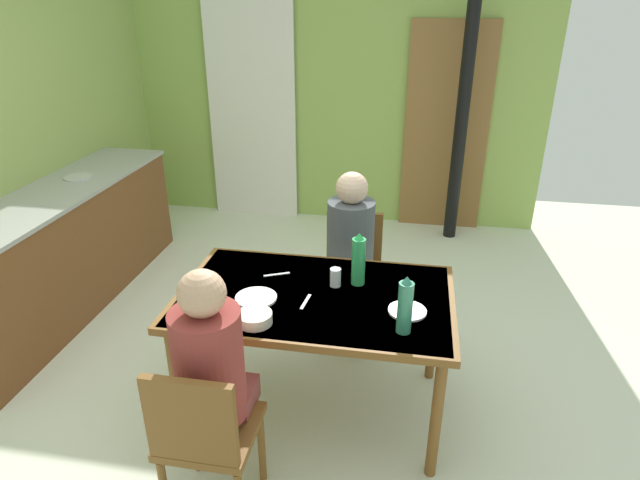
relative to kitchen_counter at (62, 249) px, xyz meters
name	(u,v)px	position (x,y,z in m)	size (l,w,h in m)	color
ground_plane	(258,375)	(1.69, -0.61, -0.45)	(7.21, 7.21, 0.00)	silver
wall_back	(329,86)	(1.69, 2.16, 0.92)	(4.23, 0.10, 2.74)	#94B454
wall_left	(0,123)	(-0.33, 0.08, 0.92)	(0.10, 4.16, 2.74)	#95AF58
door_wooden	(446,129)	(2.85, 2.08, 0.55)	(0.80, 0.05, 2.00)	olive
stove_pipe_column	(464,96)	(2.97, 1.81, 0.92)	(0.12, 0.12, 2.74)	black
curtain_panel	(252,107)	(0.91, 2.06, 0.70)	(0.90, 0.03, 2.30)	white
kitchen_counter	(62,249)	(0.00, 0.00, 0.00)	(0.61, 2.44, 0.91)	brown
dining_table	(315,306)	(2.10, -0.82, 0.23)	(1.46, 0.91, 0.75)	brown
chair_near_diner	(204,434)	(1.77, -1.62, 0.05)	(0.40, 0.40, 0.87)	brown
chair_far_diner	(352,269)	(2.20, -0.01, 0.05)	(0.40, 0.40, 0.87)	brown
person_near_diner	(210,361)	(1.77, -1.49, 0.33)	(0.30, 0.37, 0.77)	brown
person_far_diner	(350,239)	(2.20, -0.15, 0.33)	(0.30, 0.37, 0.77)	#484D5E
water_bottle_green_near	(358,260)	(2.31, -0.66, 0.45)	(0.07, 0.07, 0.30)	green
water_bottle_green_far	(405,306)	(2.57, -1.08, 0.44)	(0.07, 0.07, 0.29)	#358666
serving_bowl_center	(255,318)	(1.86, -1.13, 0.33)	(0.17, 0.17, 0.06)	silver
dinner_plate_near_left	(407,311)	(2.58, -0.90, 0.31)	(0.19, 0.19, 0.01)	white
dinner_plate_near_right	(256,298)	(1.80, -0.91, 0.31)	(0.22, 0.22, 0.01)	white
drinking_glass_by_near_diner	(335,277)	(2.19, -0.70, 0.35)	(0.06, 0.06, 0.10)	silver
cutlery_knife_near	(277,274)	(1.84, -0.64, 0.30)	(0.15, 0.02, 0.00)	silver
cutlery_fork_near	(306,302)	(2.06, -0.90, 0.30)	(0.15, 0.02, 0.00)	silver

